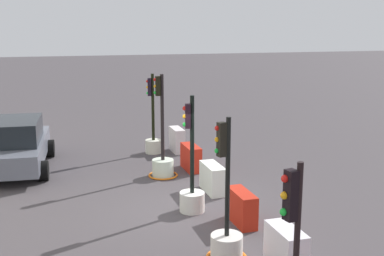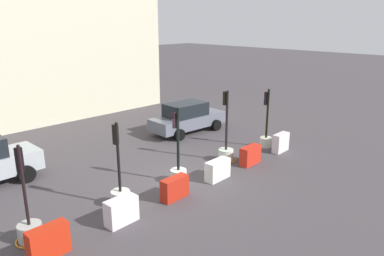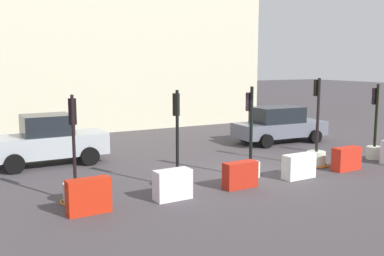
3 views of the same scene
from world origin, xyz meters
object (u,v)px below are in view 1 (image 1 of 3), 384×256
Objects in this scene: traffic_light_1 at (226,238)px; traffic_light_4 at (153,138)px; traffic_light_2 at (192,190)px; construction_barrier_3 at (213,178)px; traffic_light_3 at (163,161)px; construction_barrier_5 at (177,140)px; construction_barrier_2 at (242,208)px; car_grey_saloon at (18,145)px; construction_barrier_4 at (191,158)px; construction_barrier_1 at (286,249)px.

traffic_light_4 is (8.43, -0.11, 0.11)m from traffic_light_1.
traffic_light_2 reaches higher than construction_barrier_3.
traffic_light_3 is at bearing 175.33° from traffic_light_4.
traffic_light_2 is 5.80m from construction_barrier_5.
construction_barrier_5 is (5.72, -0.97, -0.13)m from traffic_light_2.
traffic_light_4 is at bearing 6.89° from construction_barrier_2.
traffic_light_1 is 0.99× the size of traffic_light_2.
traffic_light_1 is 8.73m from car_grey_saloon.
traffic_light_2 is (2.66, -0.00, 0.11)m from traffic_light_1.
construction_barrier_3 is 2.19m from construction_barrier_4.
traffic_light_4 is 2.56× the size of construction_barrier_3.
traffic_light_3 is at bearing 158.13° from construction_barrier_5.
construction_barrier_5 is (2.29, -0.08, 0.04)m from construction_barrier_4.
traffic_light_3 is at bearing -113.35° from car_grey_saloon.
construction_barrier_5 is 5.48m from car_grey_saloon.
construction_barrier_1 is at bearing -146.47° from car_grey_saloon.
traffic_light_3 is at bearing 30.82° from construction_barrier_3.
traffic_light_4 is 9.12m from construction_barrier_1.
traffic_light_4 reaches higher than construction_barrier_1.
traffic_light_4 is 2.67× the size of construction_barrier_2.
construction_barrier_3 is (1.24, -0.93, -0.17)m from traffic_light_2.
construction_barrier_4 is at bearing -105.09° from car_grey_saloon.
car_grey_saloon reaches higher than construction_barrier_4.
traffic_light_4 is 4.62m from construction_barrier_3.
traffic_light_3 is (5.66, 0.12, 0.04)m from traffic_light_1.
traffic_light_3 is at bearing 9.87° from construction_barrier_1.
construction_barrier_3 is 1.14× the size of construction_barrier_5.
traffic_light_2 is at bearing 41.77° from construction_barrier_2.
traffic_light_3 reaches higher than car_grey_saloon.
traffic_light_3 reaches higher than construction_barrier_5.
construction_barrier_3 is at bearing -178.95° from construction_barrier_4.
construction_barrier_2 is 1.09× the size of construction_barrier_5.
construction_barrier_1 reaches higher than construction_barrier_3.
traffic_light_1 reaches higher than construction_barrier_4.
traffic_light_4 is 6.87m from construction_barrier_2.
construction_barrier_3 is 6.49m from car_grey_saloon.
traffic_light_4 is at bearing 10.30° from construction_barrier_3.
traffic_light_2 is at bearing -177.72° from traffic_light_3.
construction_barrier_2 is 0.24× the size of car_grey_saloon.
construction_barrier_4 reaches higher than construction_barrier_2.
traffic_light_3 reaches higher than construction_barrier_3.
car_grey_saloon is (1.44, 5.32, 0.42)m from construction_barrier_4.
construction_barrier_5 is (-0.06, -0.86, -0.13)m from traffic_light_4.
construction_barrier_2 is 7.99m from car_grey_saloon.
construction_barrier_1 is at bearing -163.51° from traffic_light_2.
construction_barrier_1 is at bearing -179.43° from construction_barrier_3.
construction_barrier_5 is (6.76, -0.04, 0.05)m from construction_barrier_2.
construction_barrier_3 is (2.28, 0.00, 0.00)m from construction_barrier_2.
construction_barrier_4 is (2.19, 0.04, 0.01)m from construction_barrier_3.
construction_barrier_4 is at bearing 1.05° from construction_barrier_3.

